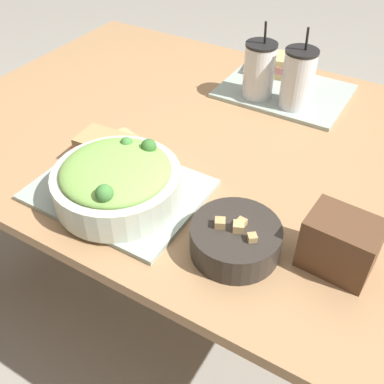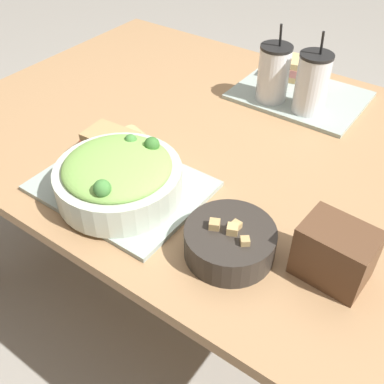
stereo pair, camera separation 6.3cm
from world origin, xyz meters
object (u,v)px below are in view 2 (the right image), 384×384
at_px(sandwich_near, 111,144).
at_px(baguette_near, 142,147).
at_px(drink_cup_red, 311,85).
at_px(salad_bowl, 119,176).
at_px(drink_cup_dark, 273,75).
at_px(baguette_far, 313,70).
at_px(sandwich_far, 293,68).
at_px(chip_bag, 335,253).
at_px(soup_bowl, 230,241).

bearing_deg(sandwich_near, baguette_near, 23.11).
bearing_deg(drink_cup_red, salad_bowl, -107.86).
relative_size(salad_bowl, drink_cup_dark, 1.24).
bearing_deg(drink_cup_dark, baguette_far, 75.54).
bearing_deg(baguette_far, sandwich_near, 143.61).
distance_m(sandwich_near, drink_cup_dark, 0.53).
bearing_deg(sandwich_near, salad_bowl, -43.92).
bearing_deg(sandwich_far, sandwich_near, -114.85).
bearing_deg(sandwich_near, chip_bag, -6.91).
bearing_deg(salad_bowl, soup_bowl, 0.27).
height_order(soup_bowl, baguette_near, soup_bowl).
bearing_deg(sandwich_near, baguette_far, 66.66).
relative_size(sandwich_near, sandwich_far, 0.95).
xyz_separation_m(salad_bowl, baguette_far, (0.12, 0.78, -0.02)).
relative_size(drink_cup_red, chip_bag, 1.68).
distance_m(soup_bowl, sandwich_far, 0.79).
bearing_deg(chip_bag, soup_bowl, -156.19).
distance_m(salad_bowl, sandwich_far, 0.76).
height_order(sandwich_near, baguette_far, sandwich_near).
bearing_deg(sandwich_far, drink_cup_dark, -96.16).
xyz_separation_m(sandwich_far, drink_cup_red, (0.13, -0.17, 0.05)).
bearing_deg(baguette_near, chip_bag, -79.64).
height_order(baguette_far, drink_cup_dark, drink_cup_dark).
distance_m(salad_bowl, chip_bag, 0.48).
xyz_separation_m(sandwich_near, drink_cup_dark, (0.19, 0.49, 0.05)).
height_order(sandwich_far, chip_bag, chip_bag).
relative_size(sandwich_near, drink_cup_dark, 0.60).
bearing_deg(sandwich_near, soup_bowl, -17.48).
relative_size(drink_cup_dark, chip_bag, 1.63).
distance_m(drink_cup_red, chip_bag, 0.60).
xyz_separation_m(sandwich_near, sandwich_far, (0.18, 0.66, 0.00)).
bearing_deg(baguette_near, drink_cup_red, -10.42).
height_order(baguette_near, chip_bag, chip_bag).
bearing_deg(baguette_far, soup_bowl, 175.50).
height_order(soup_bowl, drink_cup_dark, drink_cup_dark).
bearing_deg(drink_cup_dark, salad_bowl, -96.84).
bearing_deg(drink_cup_dark, sandwich_near, -111.34).
height_order(baguette_near, sandwich_far, sandwich_far).
bearing_deg(baguette_near, sandwich_far, 7.25).
relative_size(sandwich_near, chip_bag, 0.98).
bearing_deg(sandwich_far, chip_bag, -68.13).
bearing_deg(drink_cup_dark, chip_bag, -52.04).
height_order(soup_bowl, chip_bag, chip_bag).
relative_size(salad_bowl, baguette_far, 2.41).
relative_size(baguette_near, baguette_far, 1.13).
bearing_deg(salad_bowl, baguette_far, 81.27).
distance_m(sandwich_far, baguette_far, 0.06).
bearing_deg(soup_bowl, sandwich_far, 106.94).
xyz_separation_m(sandwich_far, chip_bag, (0.42, -0.69, 0.01)).
xyz_separation_m(sandwich_near, baguette_near, (0.07, 0.04, -0.00)).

